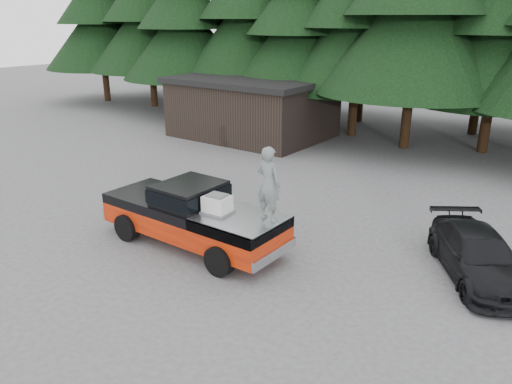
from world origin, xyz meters
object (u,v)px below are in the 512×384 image
Objects in this scene: man_on_bed at (269,184)px; utility_building at (253,107)px; pickup_truck at (193,224)px; parked_car at (478,255)px; air_compressor at (217,205)px.

man_on_bed is 15.76m from utility_building.
pickup_truck reaches higher than parked_car.
man_on_bed is 0.24× the size of utility_building.
air_compressor reaches higher than pickup_truck.
utility_building is at bearing 112.34° from parked_car.
pickup_truck is at bearing 167.97° from parked_car.
air_compressor is at bearing -7.87° from pickup_truck.
man_on_bed reaches higher than utility_building.
utility_building reaches higher than pickup_truck.
pickup_truck is 8.58× the size of air_compressor.
air_compressor is (1.11, -0.15, 0.90)m from pickup_truck.
man_on_bed is at bearing 6.76° from pickup_truck.
parked_car is 17.52m from utility_building.
utility_building is at bearing -48.26° from man_on_bed.
parked_car is at bearing 22.33° from air_compressor.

